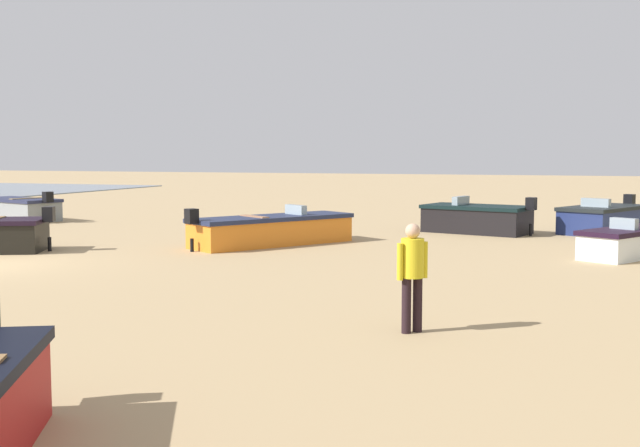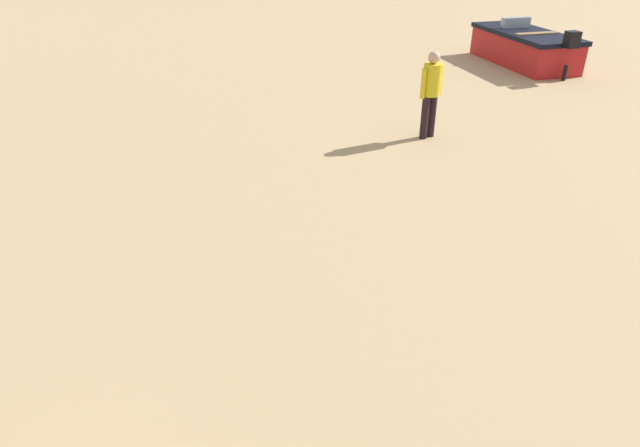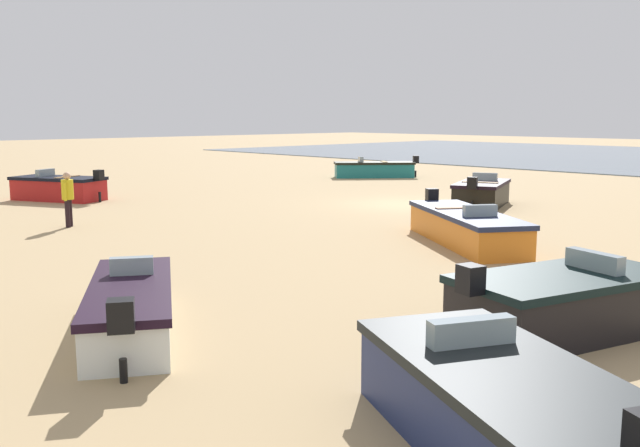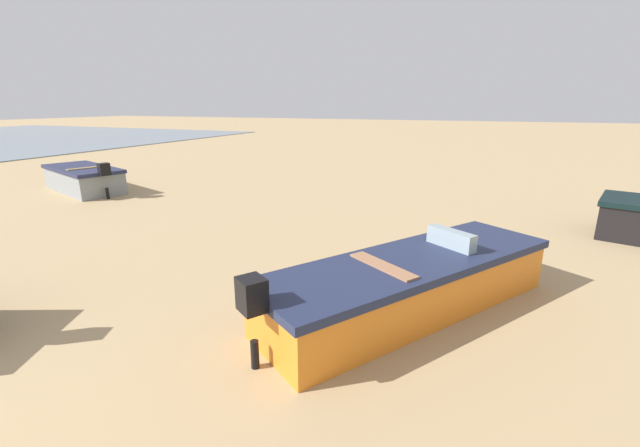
{
  "view_description": "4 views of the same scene",
  "coord_description": "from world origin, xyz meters",
  "px_view_note": "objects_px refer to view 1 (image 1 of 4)",
  "views": [
    {
      "loc": [
        14.89,
        13.79,
        2.66
      ],
      "look_at": [
        -2.37,
        7.93,
        1.01
      ],
      "focal_mm": 44.44,
      "sensor_mm": 36.0,
      "label": 1
    },
    {
      "loc": [
        -6.76,
        11.47,
        3.71
      ],
      "look_at": [
        -1.47,
        12.5,
        0.71
      ],
      "focal_mm": 30.93,
      "sensor_mm": 36.0,
      "label": 2
    },
    {
      "loc": [
        -16.25,
        19.98,
        3.24
      ],
      "look_at": [
        -6.26,
        10.49,
        1.11
      ],
      "focal_mm": 39.09,
      "sensor_mm": 36.0,
      "label": 3
    },
    {
      "loc": [
        -0.27,
        6.12,
        3.04
      ],
      "look_at": [
        -7.34,
        3.2,
        0.81
      ],
      "focal_mm": 23.21,
      "sensor_mm": 36.0,
      "label": 4
    }
  ],
  "objects_px": {
    "boat_grey_0": "(20,209)",
    "boat_black_3": "(477,219)",
    "boat_navy_6": "(604,219)",
    "boat_white_5": "(637,241)",
    "boat_orange_7": "(272,230)",
    "beach_walker_foreground": "(412,269)"
  },
  "relations": [
    {
      "from": "boat_navy_6",
      "to": "beach_walker_foreground",
      "type": "height_order",
      "value": "beach_walker_foreground"
    },
    {
      "from": "boat_navy_6",
      "to": "boat_orange_7",
      "type": "xyz_separation_m",
      "value": [
        6.74,
        -9.11,
        -0.03
      ]
    },
    {
      "from": "boat_orange_7",
      "to": "boat_black_3",
      "type": "bearing_deg",
      "value": 79.25
    },
    {
      "from": "boat_orange_7",
      "to": "beach_walker_foreground",
      "type": "distance_m",
      "value": 11.47
    },
    {
      "from": "boat_grey_0",
      "to": "boat_white_5",
      "type": "relative_size",
      "value": 0.99
    },
    {
      "from": "boat_navy_6",
      "to": "boat_orange_7",
      "type": "relative_size",
      "value": 0.8
    },
    {
      "from": "boat_navy_6",
      "to": "boat_orange_7",
      "type": "height_order",
      "value": "boat_navy_6"
    },
    {
      "from": "boat_grey_0",
      "to": "boat_white_5",
      "type": "bearing_deg",
      "value": -80.12
    },
    {
      "from": "boat_grey_0",
      "to": "boat_black_3",
      "type": "xyz_separation_m",
      "value": [
        -0.88,
        17.6,
        0.03
      ]
    },
    {
      "from": "boat_grey_0",
      "to": "boat_navy_6",
      "type": "distance_m",
      "value": 21.69
    },
    {
      "from": "boat_black_3",
      "to": "beach_walker_foreground",
      "type": "height_order",
      "value": "beach_walker_foreground"
    },
    {
      "from": "boat_black_3",
      "to": "boat_orange_7",
      "type": "bearing_deg",
      "value": 151.86
    },
    {
      "from": "boat_white_5",
      "to": "boat_grey_0",
      "type": "bearing_deg",
      "value": 21.76
    },
    {
      "from": "boat_grey_0",
      "to": "boat_white_5",
      "type": "height_order",
      "value": "boat_grey_0"
    },
    {
      "from": "boat_grey_0",
      "to": "boat_black_3",
      "type": "distance_m",
      "value": 17.62
    },
    {
      "from": "boat_grey_0",
      "to": "beach_walker_foreground",
      "type": "relative_size",
      "value": 2.47
    },
    {
      "from": "boat_orange_7",
      "to": "beach_walker_foreground",
      "type": "xyz_separation_m",
      "value": [
        9.65,
        6.18,
        0.52
      ]
    },
    {
      "from": "boat_white_5",
      "to": "boat_orange_7",
      "type": "distance_m",
      "value": 9.86
    },
    {
      "from": "boat_black_3",
      "to": "boat_white_5",
      "type": "relative_size",
      "value": 0.95
    },
    {
      "from": "beach_walker_foreground",
      "to": "boat_white_5",
      "type": "bearing_deg",
      "value": -156.75
    },
    {
      "from": "boat_grey_0",
      "to": "boat_black_3",
      "type": "bearing_deg",
      "value": -67.9
    },
    {
      "from": "boat_navy_6",
      "to": "boat_black_3",
      "type": "bearing_deg",
      "value": 45.64
    }
  ]
}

